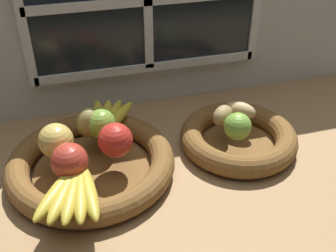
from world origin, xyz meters
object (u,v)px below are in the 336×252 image
(apple_red_front, at_px, (69,161))
(apple_golden_left, at_px, (56,141))
(pear_brown, at_px, (89,123))
(potato_back, at_px, (240,110))
(banana_bunch_back, at_px, (108,118))
(apple_green_back, at_px, (101,123))
(fruit_bowl_right, at_px, (238,137))
(apple_red_right, at_px, (115,140))
(potato_oblong, at_px, (223,116))
(banana_bunch_front, at_px, (73,190))
(fruit_bowl_left, at_px, (92,163))
(lime_near, at_px, (238,126))

(apple_red_front, xyz_separation_m, apple_golden_left, (-0.02, 0.08, 0.00))
(pear_brown, xyz_separation_m, potato_back, (0.38, -0.03, -0.02))
(apple_red_front, distance_m, banana_bunch_back, 0.22)
(apple_green_back, relative_size, apple_red_front, 0.95)
(fruit_bowl_right, distance_m, potato_back, 0.07)
(apple_red_front, bearing_deg, apple_golden_left, 105.76)
(apple_red_right, height_order, potato_oblong, apple_red_right)
(apple_green_back, bearing_deg, potato_back, -2.57)
(apple_red_front, height_order, banana_bunch_front, apple_red_front)
(pear_brown, height_order, potato_oblong, pear_brown)
(apple_green_back, bearing_deg, potato_oblong, -6.01)
(apple_red_front, bearing_deg, fruit_bowl_right, 9.23)
(apple_green_back, bearing_deg, apple_red_front, -123.28)
(apple_golden_left, height_order, banana_bunch_front, apple_golden_left)
(banana_bunch_front, bearing_deg, apple_red_front, 89.61)
(apple_green_back, relative_size, apple_golden_left, 0.94)
(fruit_bowl_left, relative_size, apple_golden_left, 4.94)
(banana_bunch_back, distance_m, potato_oblong, 0.29)
(apple_red_front, bearing_deg, apple_green_back, 56.72)
(banana_bunch_back, bearing_deg, lime_near, -28.34)
(apple_green_back, relative_size, banana_bunch_front, 0.38)
(apple_golden_left, xyz_separation_m, banana_bunch_back, (0.13, 0.10, -0.03))
(apple_red_right, distance_m, lime_near, 0.29)
(banana_bunch_front, height_order, potato_back, potato_back)
(apple_red_right, relative_size, pear_brown, 1.04)
(apple_green_back, height_order, banana_bunch_back, apple_green_back)
(apple_red_right, bearing_deg, apple_red_front, -155.69)
(pear_brown, xyz_separation_m, lime_near, (0.34, -0.11, -0.00))
(pear_brown, distance_m, lime_near, 0.36)
(fruit_bowl_left, distance_m, apple_golden_left, 0.10)
(potato_back, bearing_deg, fruit_bowl_right, -114.44)
(pear_brown, bearing_deg, potato_back, -3.94)
(fruit_bowl_left, height_order, banana_bunch_back, banana_bunch_back)
(apple_green_back, bearing_deg, apple_golden_left, -156.87)
(apple_golden_left, bearing_deg, fruit_bowl_left, -10.98)
(apple_red_right, relative_size, lime_near, 1.18)
(pear_brown, relative_size, banana_bunch_front, 0.39)
(fruit_bowl_left, distance_m, lime_near, 0.36)
(fruit_bowl_right, bearing_deg, pear_brown, 169.16)
(banana_bunch_front, relative_size, banana_bunch_back, 1.08)
(fruit_bowl_right, xyz_separation_m, pear_brown, (-0.36, 0.07, 0.07))
(apple_red_front, height_order, apple_golden_left, same)
(fruit_bowl_left, relative_size, lime_near, 5.85)
(banana_bunch_back, bearing_deg, pear_brown, -137.59)
(fruit_bowl_left, bearing_deg, potato_oblong, 4.65)
(pear_brown, bearing_deg, fruit_bowl_right, -10.84)
(apple_red_right, height_order, pear_brown, apple_red_right)
(apple_golden_left, xyz_separation_m, apple_red_right, (0.13, -0.03, -0.00))
(fruit_bowl_left, xyz_separation_m, pear_brown, (0.01, 0.07, 0.07))
(apple_golden_left, relative_size, banana_bunch_back, 0.44)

